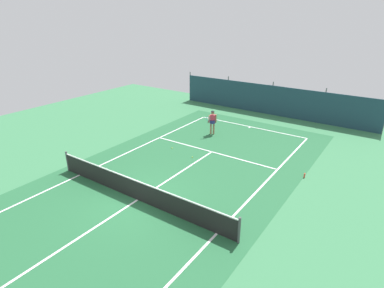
% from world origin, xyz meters
% --- Properties ---
extents(ground_plane, '(36.00, 36.00, 0.00)m').
position_xyz_m(ground_plane, '(0.00, 0.00, 0.00)').
color(ground_plane, '#387A4C').
extents(court_surface, '(11.02, 26.60, 0.01)m').
position_xyz_m(court_surface, '(0.00, 0.00, 0.00)').
color(court_surface, '#236038').
rests_on(court_surface, ground).
extents(tennis_net, '(10.12, 0.10, 1.10)m').
position_xyz_m(tennis_net, '(0.00, 0.00, 0.51)').
color(tennis_net, black).
rests_on(tennis_net, ground).
extents(back_fence, '(16.30, 0.98, 2.70)m').
position_xyz_m(back_fence, '(-0.00, 16.17, 0.67)').
color(back_fence, '#1E3D4C').
rests_on(back_fence, ground).
extents(tennis_player, '(0.56, 0.83, 1.64)m').
position_xyz_m(tennis_player, '(-1.58, 9.03, 0.96)').
color(tennis_player, '#9E7051').
rests_on(tennis_player, ground).
extents(tennis_ball_near_player, '(0.07, 0.07, 0.07)m').
position_xyz_m(tennis_ball_near_player, '(-2.31, 5.46, 0.03)').
color(tennis_ball_near_player, '#CCDB33').
rests_on(tennis_ball_near_player, ground).
extents(tennis_ball_midcourt, '(0.07, 0.07, 0.07)m').
position_xyz_m(tennis_ball_midcourt, '(-0.50, 5.05, 0.03)').
color(tennis_ball_midcourt, '#CCDB33').
rests_on(tennis_ball_midcourt, ground).
extents(parked_car, '(2.12, 4.25, 1.68)m').
position_xyz_m(parked_car, '(-0.88, 18.13, 0.84)').
color(parked_car, maroon).
rests_on(parked_car, ground).
extents(water_bottle, '(0.08, 0.08, 0.24)m').
position_xyz_m(water_bottle, '(5.54, 6.34, 0.12)').
color(water_bottle, '#D84C38').
rests_on(water_bottle, ground).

